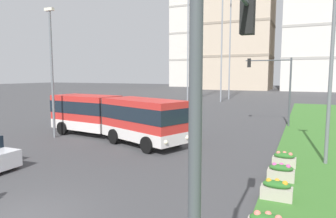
# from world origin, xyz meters

# --- Properties ---
(articulated_bus) EXTENTS (11.90, 5.34, 3.00)m
(articulated_bus) POSITION_xyz_m (-4.12, 11.41, 1.65)
(articulated_bus) COLOR red
(articulated_bus) RESTS_ON ground
(flower_planter_1) EXTENTS (1.10, 0.56, 0.74)m
(flower_planter_1) POSITION_xyz_m (7.31, 4.91, 0.43)
(flower_planter_1) COLOR #B7AD9E
(flower_planter_1) RESTS_ON grass_median
(flower_planter_2) EXTENTS (1.10, 0.56, 0.74)m
(flower_planter_2) POSITION_xyz_m (7.31, 7.07, 0.43)
(flower_planter_2) COLOR #B7AD9E
(flower_planter_2) RESTS_ON grass_median
(flower_planter_3) EXTENTS (1.10, 0.56, 0.74)m
(flower_planter_3) POSITION_xyz_m (7.31, 9.22, 0.43)
(flower_planter_3) COLOR #B7AD9E
(flower_planter_3) RESTS_ON grass_median
(traffic_light_far_right) EXTENTS (3.94, 0.28, 6.05)m
(traffic_light_far_right) POSITION_xyz_m (5.64, 22.00, 4.16)
(traffic_light_far_right) COLOR #474C51
(traffic_light_far_right) RESTS_ON ground
(traffic_light_near_right) EXTENTS (0.28, 3.63, 6.22)m
(traffic_light_near_right) POSITION_xyz_m (6.91, -1.86, 4.25)
(traffic_light_near_right) COLOR #474C51
(traffic_light_near_right) RESTS_ON ground
(streetlight_left) EXTENTS (0.70, 0.28, 9.23)m
(streetlight_left) POSITION_xyz_m (-8.50, 10.05, 5.06)
(streetlight_left) COLOR slate
(streetlight_left) RESTS_ON ground
(streetlight_median) EXTENTS (0.70, 0.28, 9.12)m
(streetlight_median) POSITION_xyz_m (9.21, 10.63, 5.01)
(streetlight_median) COLOR slate
(streetlight_median) RESTS_ON ground
(apartment_tower_west) EXTENTS (20.61, 18.20, 49.72)m
(apartment_tower_west) POSITION_xyz_m (-30.00, 110.21, 24.88)
(apartment_tower_west) COLOR silver
(apartment_tower_west) RESTS_ON ground
(apartment_tower_westcentre) EXTENTS (20.25, 16.47, 49.10)m
(apartment_tower_westcentre) POSITION_xyz_m (-11.58, 91.42, 24.57)
(apartment_tower_westcentre) COLOR #C6B299
(apartment_tower_westcentre) RESTS_ON ground
(transmission_pylon) EXTENTS (9.00, 6.24, 30.24)m
(transmission_pylon) POSITION_xyz_m (-7.84, 46.76, 16.54)
(transmission_pylon) COLOR gray
(transmission_pylon) RESTS_ON ground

